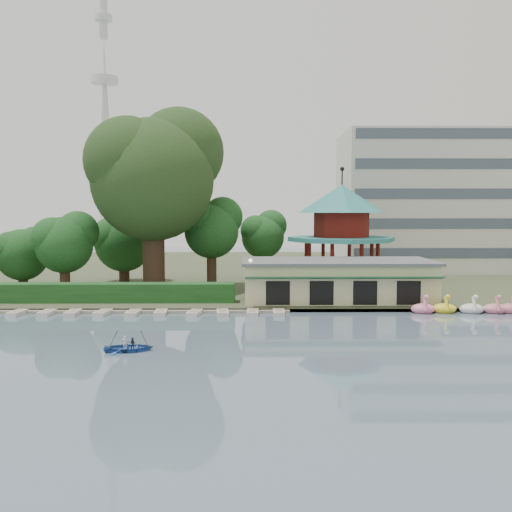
{
  "coord_description": "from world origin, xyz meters",
  "views": [
    {
      "loc": [
        1.51,
        -33.6,
        9.07
      ],
      "look_at": [
        2.0,
        18.0,
        5.0
      ],
      "focal_mm": 40.0,
      "sensor_mm": 36.0,
      "label": 1
    }
  ],
  "objects_px": {
    "dock": "(101,311)",
    "big_tree": "(154,170)",
    "boathouse": "(337,279)",
    "pavilion": "(342,225)",
    "rowboat_with_passengers": "(129,344)"
  },
  "relations": [
    {
      "from": "boathouse",
      "to": "pavilion",
      "type": "xyz_separation_m",
      "value": [
        2.0,
        10.03,
        5.11
      ]
    },
    {
      "from": "pavilion",
      "to": "big_tree",
      "type": "distance_m",
      "value": 21.98
    },
    {
      "from": "big_tree",
      "to": "rowboat_with_passengers",
      "type": "height_order",
      "value": "big_tree"
    },
    {
      "from": "boathouse",
      "to": "rowboat_with_passengers",
      "type": "distance_m",
      "value": 25.24
    },
    {
      "from": "pavilion",
      "to": "rowboat_with_passengers",
      "type": "relative_size",
      "value": 2.83
    },
    {
      "from": "dock",
      "to": "pavilion",
      "type": "distance_m",
      "value": 29.14
    },
    {
      "from": "pavilion",
      "to": "big_tree",
      "type": "height_order",
      "value": "big_tree"
    },
    {
      "from": "big_tree",
      "to": "boathouse",
      "type": "bearing_deg",
      "value": -18.34
    },
    {
      "from": "dock",
      "to": "big_tree",
      "type": "bearing_deg",
      "value": 73.9
    },
    {
      "from": "pavilion",
      "to": "big_tree",
      "type": "bearing_deg",
      "value": -169.69
    },
    {
      "from": "dock",
      "to": "pavilion",
      "type": "height_order",
      "value": "pavilion"
    },
    {
      "from": "boathouse",
      "to": "big_tree",
      "type": "distance_m",
      "value": 22.71
    },
    {
      "from": "dock",
      "to": "pavilion",
      "type": "relative_size",
      "value": 2.52
    },
    {
      "from": "rowboat_with_passengers",
      "to": "pavilion",
      "type": "bearing_deg",
      "value": 57.7
    },
    {
      "from": "rowboat_with_passengers",
      "to": "big_tree",
      "type": "bearing_deg",
      "value": 95.45
    }
  ]
}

